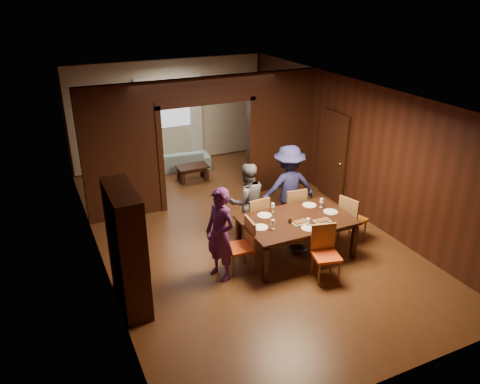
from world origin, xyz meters
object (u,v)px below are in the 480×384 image
coffee_table (193,173)px  chair_right (353,218)px  person_purple (220,235)px  hutch (127,249)px  chair_far_l (254,218)px  person_grey (247,202)px  dining_table (296,237)px  sofa (176,160)px  chair_left (239,246)px  chair_far_r (292,208)px  person_navy (288,187)px  chair_near (326,254)px

coffee_table → chair_right: bearing=-66.6°
person_purple → hutch: size_ratio=0.84×
person_purple → chair_right: (2.88, 0.09, -0.35)m
person_purple → chair_far_l: bearing=107.5°
person_grey → dining_table: bearing=124.8°
sofa → chair_left: (-0.49, -5.22, 0.22)m
sofa → hutch: bearing=71.4°
person_purple → chair_far_r: 2.25m
chair_right → chair_far_r: bearing=27.8°
chair_left → chair_far_r: 1.86m
dining_table → chair_right: size_ratio=2.08×
chair_right → chair_far_r: size_ratio=1.00×
coffee_table → chair_far_l: chair_far_l is taller
coffee_table → hutch: hutch is taller
sofa → chair_far_r: size_ratio=1.89×
coffee_table → hutch: size_ratio=0.40×
person_navy → chair_near: person_navy is taller
chair_right → dining_table: bearing=73.7°
dining_table → chair_right: bearing=0.5°
person_purple → person_grey: (1.01, 1.05, -0.04)m
chair_far_l → chair_near: same height
chair_left → chair_right: bearing=94.1°
sofa → chair_left: bearing=90.6°
person_grey → coffee_table: (0.03, 3.30, -0.60)m
person_grey → coffee_table: person_grey is taller
chair_right → chair_far_r: (-0.88, 0.89, 0.00)m
person_purple → coffee_table: size_ratio=2.09×
coffee_table → hutch: (-2.62, -4.43, 0.80)m
chair_far_l → person_grey: bearing=-59.5°
person_navy → chair_near: 2.03m
hutch → chair_far_l: bearing=20.2°
person_navy → chair_left: size_ratio=1.84×
person_navy → hutch: bearing=25.5°
person_navy → coffee_table: size_ratio=2.23×
dining_table → chair_far_r: 1.01m
person_grey → chair_right: bearing=158.1°
chair_near → chair_right: bearing=49.1°
hutch → coffee_table: bearing=59.4°
chair_far_l → chair_near: (0.52, -1.73, 0.00)m
chair_far_r → chair_left: bearing=34.6°
hutch → person_navy: bearing=18.7°
person_purple → chair_near: person_purple is taller
person_navy → sofa: 4.33m
person_purple → coffee_table: (1.04, 4.35, -0.64)m
dining_table → chair_far_r: (0.45, 0.90, 0.10)m
chair_far_l → chair_far_r: same height
person_purple → chair_right: person_purple is taller
person_grey → hutch: size_ratio=0.80×
person_grey → coffee_table: bearing=-85.1°
person_grey → dining_table: person_grey is taller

